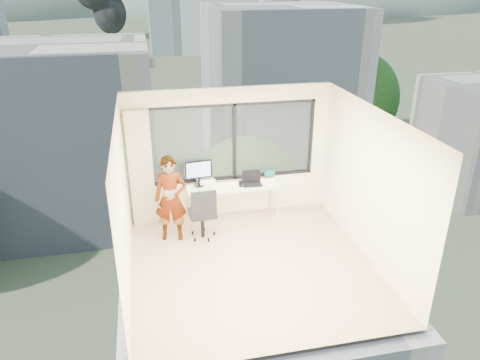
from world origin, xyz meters
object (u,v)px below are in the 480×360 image
object	(u,v)px
chair	(202,212)
person	(171,199)
game_console	(206,181)
desk	(233,202)
monitor	(199,173)
handbag	(270,173)
laptop	(252,179)

from	to	relation	value
chair	person	xyz separation A→B (m)	(-0.55, 0.08, 0.28)
chair	game_console	distance (m)	0.85
desk	monitor	xyz separation A→B (m)	(-0.65, 0.13, 0.64)
person	game_console	size ratio (longest dim) A/B	5.10
chair	monitor	world-z (taller)	monitor
monitor	handbag	xyz separation A→B (m)	(1.45, 0.10, -0.17)
game_console	handbag	xyz separation A→B (m)	(1.30, -0.02, 0.05)
person	handbag	size ratio (longest dim) A/B	6.98
chair	game_console	size ratio (longest dim) A/B	3.34
desk	person	world-z (taller)	person
chair	laptop	xyz separation A→B (m)	(1.06, 0.49, 0.34)
desk	handbag	bearing A→B (deg)	16.07
desk	chair	size ratio (longest dim) A/B	1.70
laptop	game_console	bearing A→B (deg)	164.88
monitor	handbag	distance (m)	1.46
monitor	laptop	world-z (taller)	monitor
person	handbag	xyz separation A→B (m)	(2.04, 0.69, 0.03)
game_console	handbag	distance (m)	1.30
chair	monitor	size ratio (longest dim) A/B	2.00
chair	desk	bearing A→B (deg)	34.83
chair	handbag	bearing A→B (deg)	24.02
desk	chair	distance (m)	0.89
person	laptop	distance (m)	1.67
desk	handbag	world-z (taller)	handbag
desk	laptop	bearing A→B (deg)	-7.17
monitor	laptop	bearing A→B (deg)	-16.18
desk	monitor	bearing A→B (deg)	168.66
chair	monitor	distance (m)	0.83
game_console	laptop	distance (m)	0.93
person	monitor	bearing A→B (deg)	54.99
monitor	desk	bearing A→B (deg)	-17.70
person	handbag	bearing A→B (deg)	28.51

